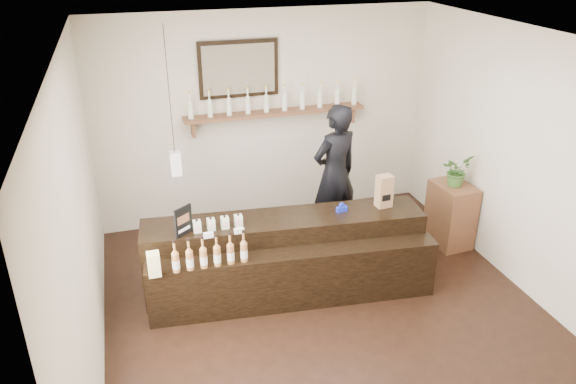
# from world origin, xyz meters

# --- Properties ---
(ground) EXTENTS (5.00, 5.00, 0.00)m
(ground) POSITION_xyz_m (0.00, 0.00, 0.00)
(ground) COLOR black
(ground) RESTS_ON ground
(room_shell) EXTENTS (5.00, 5.00, 5.00)m
(room_shell) POSITION_xyz_m (0.00, 0.00, 1.70)
(room_shell) COLOR beige
(room_shell) RESTS_ON ground
(back_wall_decor) EXTENTS (2.66, 0.96, 1.69)m
(back_wall_decor) POSITION_xyz_m (-0.16, 2.37, 1.76)
(back_wall_decor) COLOR brown
(back_wall_decor) RESTS_ON ground
(counter) EXTENTS (3.10, 1.11, 1.00)m
(counter) POSITION_xyz_m (-0.28, 0.59, 0.40)
(counter) COLOR black
(counter) RESTS_ON ground
(promo_sign) EXTENTS (0.19, 0.15, 0.31)m
(promo_sign) POSITION_xyz_m (-1.35, 0.63, 1.01)
(promo_sign) COLOR black
(promo_sign) RESTS_ON counter
(paper_bag) EXTENTS (0.18, 0.14, 0.37)m
(paper_bag) POSITION_xyz_m (0.87, 0.64, 1.04)
(paper_bag) COLOR #896342
(paper_bag) RESTS_ON counter
(tape_dispenser) EXTENTS (0.13, 0.07, 0.11)m
(tape_dispenser) POSITION_xyz_m (0.37, 0.65, 0.90)
(tape_dispenser) COLOR #1827AE
(tape_dispenser) RESTS_ON counter
(side_cabinet) EXTENTS (0.45, 0.59, 0.81)m
(side_cabinet) POSITION_xyz_m (2.00, 0.99, 0.41)
(side_cabinet) COLOR brown
(side_cabinet) RESTS_ON ground
(potted_plant) EXTENTS (0.45, 0.43, 0.39)m
(potted_plant) POSITION_xyz_m (2.00, 0.99, 1.01)
(potted_plant) COLOR #3D6829
(potted_plant) RESTS_ON side_cabinet
(shopkeeper) EXTENTS (0.86, 0.69, 2.04)m
(shopkeeper) POSITION_xyz_m (0.63, 1.55, 1.02)
(shopkeeper) COLOR black
(shopkeeper) RESTS_ON ground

